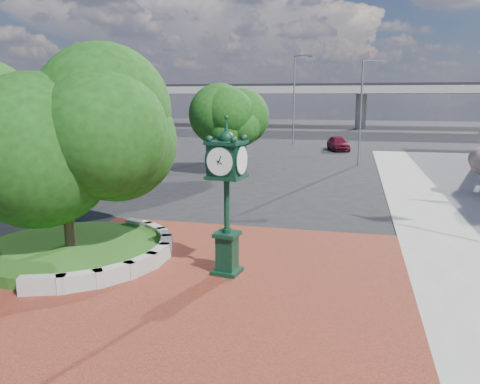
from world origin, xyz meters
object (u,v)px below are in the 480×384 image
object	(u,v)px
street_lamp_near	(364,104)
parked_car	(338,143)
post_clock	(227,191)
street_lamp_far	(296,93)

from	to	relation	value
street_lamp_near	parked_car	bearing A→B (deg)	101.88
post_clock	street_lamp_far	bearing A→B (deg)	94.31
post_clock	parked_car	distance (m)	35.52
parked_car	street_lamp_far	xyz separation A→B (m)	(-5.09, 5.36, 5.06)
post_clock	street_lamp_far	distance (m)	41.01
street_lamp_near	street_lamp_far	xyz separation A→B (m)	(-7.23, 15.53, 1.04)
post_clock	street_lamp_near	world-z (taller)	street_lamp_near
post_clock	street_lamp_far	size ratio (longest dim) A/B	0.48
parked_car	street_lamp_near	distance (m)	11.14
post_clock	street_lamp_near	xyz separation A→B (m)	(4.15, 25.24, 2.16)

